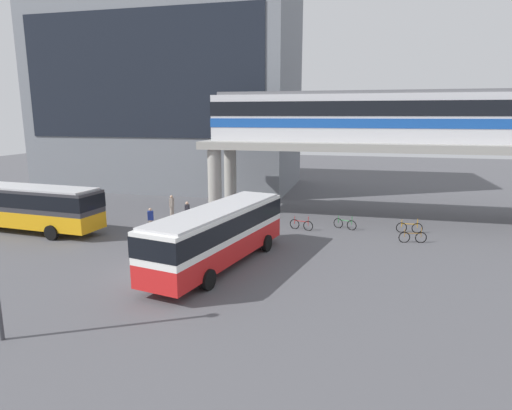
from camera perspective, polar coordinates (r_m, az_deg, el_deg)
ground_plane at (r=32.21m, az=-4.99°, el=-2.82°), size 120.00×120.00×0.00m
station_building at (r=51.90m, az=-11.13°, el=14.54°), size 27.86×14.27×21.64m
elevated_platform at (r=35.31m, az=16.91°, el=6.39°), size 29.20×5.90×5.99m
train at (r=35.14m, az=15.55°, el=11.13°), size 25.86×2.96×3.84m
bus_main at (r=23.43m, az=-4.92°, el=-3.32°), size 4.82×11.33×3.22m
bus_secondary at (r=34.22m, az=-27.69°, el=0.15°), size 11.22×3.51×3.22m
bicycle_green at (r=31.99m, az=11.54°, el=-2.45°), size 1.67×0.76×1.04m
bicycle_silver at (r=30.32m, az=-0.28°, el=-2.99°), size 1.79×0.21×1.04m
bicycle_red at (r=31.30m, az=5.95°, el=-2.59°), size 1.74×0.54×1.04m
bicycle_brown at (r=29.76m, az=19.79°, el=-3.98°), size 1.77×0.38×1.04m
bicycle_orange at (r=32.17m, az=19.41°, el=-2.81°), size 1.79×0.20×1.04m
pedestrian_at_kerb at (r=31.55m, az=-13.59°, el=-1.96°), size 0.47×0.41×1.66m
pedestrian_by_bike_rack at (r=32.55m, az=-8.96°, el=-1.21°), size 0.32×0.43×1.81m
pedestrian_walking_across at (r=35.28m, az=-10.94°, el=-0.26°), size 0.32×0.41×1.82m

